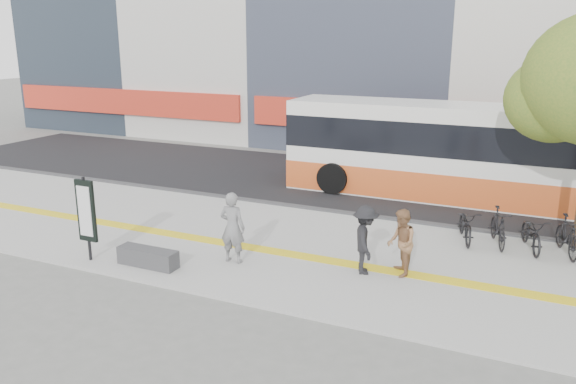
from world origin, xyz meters
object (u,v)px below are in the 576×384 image
at_px(seated_woman, 233,227).
at_px(pedestrian_dark, 365,240).
at_px(bench, 148,257).
at_px(pedestrian_tan, 401,243).
at_px(signboard, 86,212).
at_px(bus, 462,155).

relative_size(seated_woman, pedestrian_dark, 1.09).
xyz_separation_m(seated_woman, pedestrian_dark, (3.25, 0.72, -0.07)).
bearing_deg(bench, pedestrian_tan, 19.51).
xyz_separation_m(signboard, pedestrian_tan, (7.47, 2.38, -0.47)).
bearing_deg(signboard, bench, 10.81).
distance_m(seated_woman, pedestrian_tan, 4.18).
bearing_deg(bus, signboard, -127.61).
bearing_deg(bench, pedestrian_dark, 20.11).
bearing_deg(bench, seated_woman, 32.16).
bearing_deg(seated_woman, pedestrian_tan, -169.55).
xyz_separation_m(bus, seated_woman, (-4.31, -8.57, -0.61)).
distance_m(signboard, pedestrian_tan, 7.85).
xyz_separation_m(bench, bus, (6.11, 9.70, 1.30)).
bearing_deg(seated_woman, bench, 29.51).
height_order(bench, signboard, signboard).
relative_size(bench, bus, 0.13).
height_order(pedestrian_tan, pedestrian_dark, pedestrian_dark).
distance_m(bench, pedestrian_dark, 5.42).
height_order(signboard, seated_woman, signboard).
xyz_separation_m(bench, pedestrian_tan, (5.87, 2.08, 0.59)).
bearing_deg(bus, bench, -122.20).
bearing_deg(signboard, seated_woman, 22.92).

